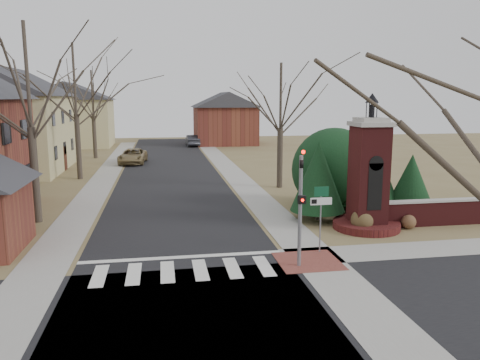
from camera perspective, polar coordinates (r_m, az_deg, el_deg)
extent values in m
plane|color=brown|center=(16.81, -6.70, -11.93)|extent=(120.00, 120.00, 0.00)
cube|color=black|center=(38.11, -8.46, 0.45)|extent=(8.00, 70.00, 0.01)
cube|color=black|center=(14.07, -6.02, -16.45)|extent=(120.00, 8.00, 0.01)
cube|color=silver|center=(17.55, -6.84, -10.94)|extent=(8.00, 2.20, 0.02)
cube|color=silver|center=(18.96, -7.07, -9.33)|extent=(8.00, 0.35, 0.02)
cube|color=gray|center=(38.55, -0.71, 0.68)|extent=(2.00, 60.00, 0.02)
cube|color=gray|center=(38.36, -16.24, 0.23)|extent=(2.00, 60.00, 0.02)
cube|color=brown|center=(18.56, 8.32, -9.78)|extent=(2.40, 2.40, 0.02)
cylinder|color=slate|center=(17.44, 7.33, -3.88)|extent=(0.14, 0.14, 4.20)
imported|color=black|center=(17.08, 7.48, 2.48)|extent=(0.15, 0.18, 0.90)
sphere|color=#FF0C05|center=(16.84, 7.72, 3.40)|extent=(0.14, 0.14, 0.14)
cube|color=black|center=(17.16, 7.54, -2.40)|extent=(0.28, 0.16, 0.30)
sphere|color=#FF0C05|center=(17.08, 7.63, -2.46)|extent=(0.11, 0.11, 0.11)
cylinder|color=slate|center=(19.33, 9.77, -5.02)|extent=(0.06, 0.06, 2.60)
cube|color=silver|center=(19.11, 9.87, -2.57)|extent=(0.90, 0.03, 0.30)
cube|color=black|center=(19.00, 9.03, -2.62)|extent=(0.22, 0.02, 0.18)
cube|color=#0E4428|center=(19.03, 9.90, -1.39)|extent=(0.60, 0.03, 0.40)
cylinder|color=#4E1617|center=(23.55, 15.12, -5.31)|extent=(3.20, 3.20, 0.36)
cube|color=#4E1617|center=(23.06, 15.38, 0.26)|extent=(1.50, 1.50, 5.00)
cube|color=black|center=(22.48, 16.11, -0.80)|extent=(0.70, 0.10, 2.20)
cube|color=gray|center=(22.79, 15.68, 6.59)|extent=(1.70, 1.70, 0.20)
cube|color=gray|center=(22.78, 15.70, 7.10)|extent=(1.30, 1.30, 0.20)
cylinder|color=black|center=(22.76, 15.75, 8.10)|extent=(0.20, 0.20, 0.60)
cone|color=black|center=(22.76, 15.82, 9.61)|extent=(0.64, 0.64, 0.45)
cube|color=#4E1617|center=(25.64, 24.36, -3.65)|extent=(7.50, 0.40, 1.20)
cube|color=gray|center=(25.51, 24.46, -2.23)|extent=(7.50, 0.50, 0.10)
cube|color=#C5BB83|center=(44.57, -26.42, 5.03)|extent=(9.00, 12.00, 6.40)
cube|color=#C5BB83|center=(64.66, -19.83, 6.53)|extent=(10.00, 8.00, 6.00)
cube|color=#C5BB83|center=(63.57, -22.82, 9.90)|extent=(0.75, 0.75, 3.08)
cube|color=brown|center=(64.29, -1.86, 6.65)|extent=(8.00, 8.00, 5.00)
cube|color=brown|center=(62.32, -3.75, 9.66)|extent=(0.75, 0.75, 2.80)
cylinder|color=#473D33|center=(24.67, 9.37, -4.23)|extent=(0.20, 0.20, 0.50)
cone|color=black|center=(24.25, 9.51, 0.47)|extent=(2.80, 2.80, 3.60)
cylinder|color=#473D33|center=(26.97, 15.20, -3.23)|extent=(0.20, 0.20, 0.50)
cone|color=black|center=(26.54, 15.43, 1.72)|extent=(3.40, 3.40, 4.20)
cylinder|color=#473D33|center=(27.01, 19.95, -3.46)|extent=(0.20, 0.20, 0.50)
cone|color=black|center=(26.69, 20.16, -0.01)|extent=(2.40, 2.40, 2.80)
sphere|color=black|center=(27.17, 11.39, 1.64)|extent=(4.80, 4.80, 4.80)
cylinder|color=#473D33|center=(25.67, -23.73, 0.54)|extent=(0.40, 0.40, 4.83)
cylinder|color=#473D33|center=(38.29, -19.11, 3.85)|extent=(0.40, 0.40, 5.04)
cylinder|color=#473D33|center=(51.20, -17.31, 5.02)|extent=(0.40, 0.40, 4.41)
cylinder|color=#473D33|center=(32.90, 4.88, 2.71)|extent=(0.40, 0.40, 4.20)
imported|color=olive|center=(46.20, -12.94, 2.85)|extent=(2.77, 5.26, 1.41)
imported|color=#303138|center=(61.68, -5.82, 4.82)|extent=(1.73, 4.52, 1.47)
sphere|color=brown|center=(22.95, 14.66, -4.77)|extent=(1.07, 1.07, 1.07)
sphere|color=brown|center=(24.07, 19.88, -4.82)|extent=(0.70, 0.70, 0.70)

